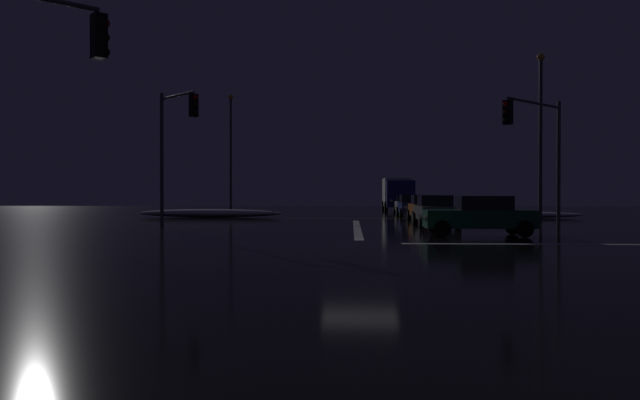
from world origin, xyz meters
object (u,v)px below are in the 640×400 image
Objects in this scene: sedan_blue at (412,206)px; sedan_green_crossing at (480,215)px; sedan_gray at (435,210)px; sedan_white at (407,204)px; sedan_orange at (426,208)px; traffic_signal_ne at (538,138)px; box_truck at (397,193)px; traffic_signal_nw at (174,135)px; streetlamp_right_near at (541,126)px; streetlamp_left_far at (231,145)px.

sedan_blue and sedan_green_crossing have the same top height.
sedan_white is at bearing 89.47° from sedan_gray.
traffic_signal_ne reaches higher than sedan_orange.
box_truck is 1.25× the size of traffic_signal_nw.
streetlamp_right_near is at bearing 17.62° from traffic_signal_nw.
sedan_gray is 8.55m from streetlamp_right_near.
sedan_blue is 16.78m from streetlamp_left_far.
sedan_blue is 5.78m from sedan_white.
sedan_white and sedan_green_crossing have the same top height.
traffic_signal_ne is at bearing 50.60° from sedan_green_crossing.
sedan_green_crossing is at bearing -60.60° from streetlamp_left_far.
sedan_green_crossing is at bearing -88.79° from sedan_white.
streetlamp_left_far is at bearing 129.56° from traffic_signal_ne.
streetlamp_left_far reaches higher than traffic_signal_ne.
sedan_blue is at bearing 49.61° from traffic_signal_nw.
sedan_orange is 13.40m from sedan_green_crossing.
traffic_signal_ne is (17.08, -0.51, -0.27)m from traffic_signal_nw.
sedan_green_crossing is (0.54, -25.68, 0.00)m from sedan_white.
streetlamp_left_far is (-14.44, 19.32, 4.90)m from sedan_gray.
streetlamp_right_near is at bearing 27.65° from sedan_gray.
streetlamp_right_near is at bearing -67.38° from sedan_white.
streetlamp_left_far is (-14.66, 13.50, 4.90)m from sedan_orange.
streetlamp_right_near is at bearing 72.34° from traffic_signal_ne.
traffic_signal_nw reaches higher than sedan_gray.
streetlamp_right_near is (6.32, -9.02, 4.68)m from sedan_blue.
sedan_gray is 6.36m from traffic_signal_ne.
streetlamp_right_near is (19.18, 6.09, 0.99)m from traffic_signal_nw.
sedan_orange is 10.52m from traffic_signal_ne.
streetlamp_right_near reaches higher than sedan_green_crossing.
traffic_signal_ne is at bearing -1.71° from traffic_signal_nw.
sedan_green_crossing is 6.52m from traffic_signal_ne.
streetlamp_left_far is (-14.45, 6.98, 4.90)m from sedan_blue.
streetlamp_right_near reaches higher than traffic_signal_nw.
traffic_signal_ne is at bearing -37.81° from sedan_gray.
traffic_signal_nw reaches higher than traffic_signal_ne.
sedan_blue is 0.43× the size of streetlamp_left_far.
sedan_white is 6.87m from box_truck.
sedan_white is 22.04m from traffic_signal_ne.
traffic_signal_nw is at bearing -114.73° from box_truck.
sedan_gray is 0.52× the size of box_truck.
streetlamp_left_far is at bearing 94.12° from traffic_signal_nw.
traffic_signal_nw reaches higher than sedan_green_crossing.
box_truck is at bearing 98.72° from traffic_signal_ne.
sedan_orange is 1.00× the size of sedan_blue.
streetlamp_left_far reaches higher than traffic_signal_nw.
sedan_orange is at bearing -42.65° from streetlamp_left_far.
traffic_signal_ne is (4.01, -9.10, 3.43)m from sedan_orange.
sedan_blue is 12.61m from box_truck.
traffic_signal_ne reaches higher than sedan_green_crossing.
sedan_white is (-0.05, 12.29, 0.00)m from sedan_orange.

